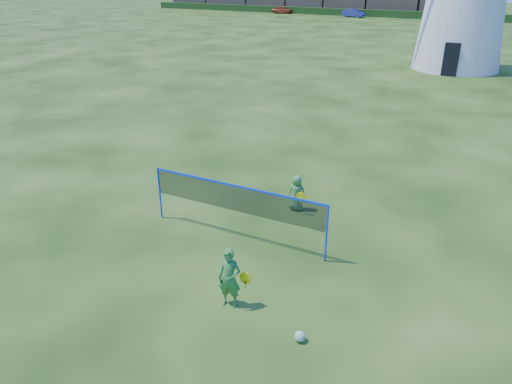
{
  "coord_description": "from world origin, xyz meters",
  "views": [
    {
      "loc": [
        5.24,
        -9.21,
        6.58
      ],
      "look_at": [
        0.2,
        0.5,
        1.5
      ],
      "focal_mm": 33.9,
      "sensor_mm": 36.0,
      "label": 1
    }
  ],
  "objects": [
    {
      "name": "play_ball",
      "position": [
        2.63,
        -2.34,
        0.11
      ],
      "size": [
        0.22,
        0.22,
        0.22
      ],
      "primitive_type": "sphere",
      "color": "green",
      "rests_on": "ground"
    },
    {
      "name": "hedge",
      "position": [
        -22.0,
        66.0,
        0.5
      ],
      "size": [
        62.0,
        0.8,
        1.0
      ],
      "primitive_type": "cube",
      "color": "#193814",
      "rests_on": "ground"
    },
    {
      "name": "ground",
      "position": [
        0.0,
        0.0,
        0.0
      ],
      "size": [
        220.0,
        220.0,
        0.0
      ],
      "primitive_type": "plane",
      "color": "black",
      "rests_on": "ground"
    },
    {
      "name": "car_right",
      "position": [
        -16.73,
        64.2,
        0.57
      ],
      "size": [
        3.64,
        2.01,
        1.14
      ],
      "primitive_type": "imported",
      "rotation": [
        0.0,
        0.0,
        1.32
      ],
      "color": "navy",
      "rests_on": "ground"
    },
    {
      "name": "badminton_net",
      "position": [
        -0.41,
        0.55,
        1.14
      ],
      "size": [
        5.05,
        0.05,
        1.55
      ],
      "color": "blue",
      "rests_on": "ground"
    },
    {
      "name": "player_boy",
      "position": [
        0.36,
        2.82,
        0.55
      ],
      "size": [
        0.64,
        0.43,
        1.1
      ],
      "rotation": [
        0.0,
        0.0,
        3.22
      ],
      "color": "#488A42",
      "rests_on": "ground"
    },
    {
      "name": "car_left",
      "position": [
        -28.65,
        64.96,
        0.55
      ],
      "size": [
        3.35,
        1.56,
        1.11
      ],
      "primitive_type": "imported",
      "rotation": [
        0.0,
        0.0,
        1.65
      ],
      "color": "maroon",
      "rests_on": "ground"
    },
    {
      "name": "player_girl",
      "position": [
        0.88,
        -2.0,
        0.68
      ],
      "size": [
        0.7,
        0.41,
        1.36
      ],
      "rotation": [
        0.0,
        0.0,
        0.19
      ],
      "color": "#327E35",
      "rests_on": "ground"
    }
  ]
}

